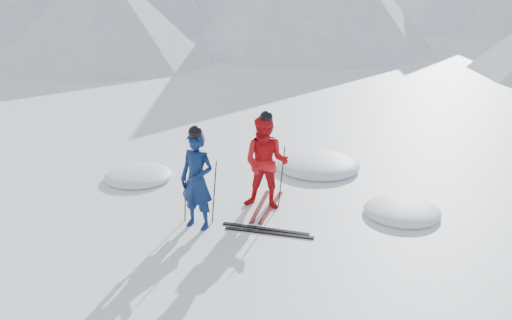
# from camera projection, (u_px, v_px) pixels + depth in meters

# --- Properties ---
(ground) EXTENTS (160.00, 160.00, 0.00)m
(ground) POSITION_uv_depth(u_px,v_px,m) (319.00, 228.00, 10.36)
(ground) COLOR white
(ground) RESTS_ON ground
(skier_blue) EXTENTS (0.78, 0.61, 1.90)m
(skier_blue) POSITION_uv_depth(u_px,v_px,m) (197.00, 180.00, 10.11)
(skier_blue) COLOR #0B1D47
(skier_blue) RESTS_ON ground
(skier_red) EXTENTS (0.96, 0.75, 1.95)m
(skier_red) POSITION_uv_depth(u_px,v_px,m) (266.00, 163.00, 10.98)
(skier_red) COLOR red
(skier_red) RESTS_ON ground
(pole_blue_left) EXTENTS (0.13, 0.09, 1.26)m
(pole_blue_left) POSITION_uv_depth(u_px,v_px,m) (185.00, 192.00, 10.42)
(pole_blue_left) COLOR black
(pole_blue_left) RESTS_ON ground
(pole_blue_right) EXTENTS (0.13, 0.07, 1.26)m
(pole_blue_right) POSITION_uv_depth(u_px,v_px,m) (214.00, 192.00, 10.39)
(pole_blue_right) COLOR black
(pole_blue_right) RESTS_ON ground
(pole_red_left) EXTENTS (0.13, 0.10, 1.30)m
(pole_red_left) POSITION_uv_depth(u_px,v_px,m) (255.00, 173.00, 11.38)
(pole_red_left) COLOR black
(pole_red_left) RESTS_ON ground
(pole_red_right) EXTENTS (0.13, 0.09, 1.30)m
(pole_red_right) POSITION_uv_depth(u_px,v_px,m) (282.00, 177.00, 11.16)
(pole_red_right) COLOR black
(pole_red_right) RESTS_ON ground
(ski_worn_left) EXTENTS (0.13, 1.70, 0.03)m
(ski_worn_left) POSITION_uv_depth(u_px,v_px,m) (260.00, 206.00, 11.32)
(ski_worn_left) COLOR black
(ski_worn_left) RESTS_ON ground
(ski_worn_right) EXTENTS (0.17, 1.70, 0.03)m
(ski_worn_right) POSITION_uv_depth(u_px,v_px,m) (271.00, 207.00, 11.26)
(ski_worn_right) COLOR black
(ski_worn_right) RESTS_ON ground
(ski_loose_a) EXTENTS (1.70, 0.19, 0.03)m
(ski_loose_a) POSITION_uv_depth(u_px,v_px,m) (265.00, 229.00, 10.29)
(ski_loose_a) COLOR black
(ski_loose_a) RESTS_ON ground
(ski_loose_b) EXTENTS (1.70, 0.13, 0.03)m
(ski_loose_b) POSITION_uv_depth(u_px,v_px,m) (269.00, 233.00, 10.13)
(ski_loose_b) COLOR black
(ski_loose_b) RESTS_ON ground
(snow_lumps) EXTENTS (9.67, 6.33, 0.46)m
(snow_lumps) POSITION_uv_depth(u_px,v_px,m) (303.00, 185.00, 12.47)
(snow_lumps) COLOR white
(snow_lumps) RESTS_ON ground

